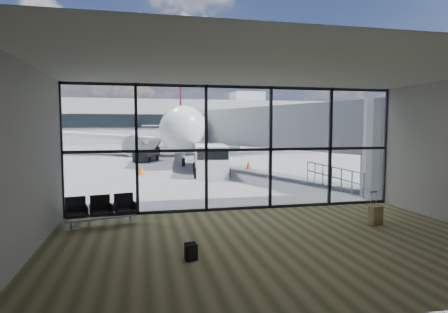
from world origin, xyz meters
name	(u,v)px	position (x,y,z in m)	size (l,w,h in m)	color
ground	(167,148)	(0.00, 40.00, 0.00)	(220.00, 220.00, 0.00)	slate
lounge_shell	(291,143)	(0.00, -4.80, 2.65)	(12.02, 8.01, 4.51)	brown
glass_curtain_wall	(239,148)	(0.00, 0.00, 2.25)	(12.10, 0.12, 4.50)	white
jet_bridge	(290,131)	(4.90, 7.07, 2.76)	(8.00, 16.50, 4.33)	#949698
apron_railing	(332,174)	(5.60, 3.50, 0.72)	(0.06, 5.46, 1.11)	gray
far_terminal	(156,120)	(-0.59, 61.97, 4.21)	(80.00, 12.20, 11.00)	#B9B8B4
tree_3	(25,119)	(-27.00, 72.00, 4.63)	(4.95, 4.95, 7.12)	#382619
tree_4	(56,116)	(-21.00, 72.00, 5.25)	(5.61, 5.61, 8.07)	#382619
tree_5	(86,113)	(-15.00, 72.00, 5.88)	(6.27, 6.27, 9.03)	#382619
seating_row	(101,209)	(-4.69, -1.18, 0.51)	(2.10, 1.00, 0.93)	gray
backpack	(191,252)	(-2.37, -4.79, 0.20)	(0.30, 0.29, 0.41)	black
suitcase	(376,215)	(3.57, -3.01, 0.31)	(0.41, 0.33, 1.04)	olive
airliner	(182,129)	(0.94, 28.59, 2.73)	(29.89, 34.72, 8.95)	silver
service_van	(211,160)	(0.75, 9.75, 0.97)	(2.53, 4.55, 1.89)	silver
belt_loader	(146,155)	(-3.03, 20.08, 0.57)	(2.54, 3.89, 1.70)	black
mobile_stairs	(22,162)	(-11.52, 15.02, 0.56)	(2.33, 3.59, 2.33)	yellow
traffic_cone_a	(141,170)	(-3.48, 10.71, 0.29)	(0.43, 0.43, 0.62)	orange
traffic_cone_b	(248,165)	(3.96, 12.38, 0.29)	(0.43, 0.43, 0.61)	#E3470B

